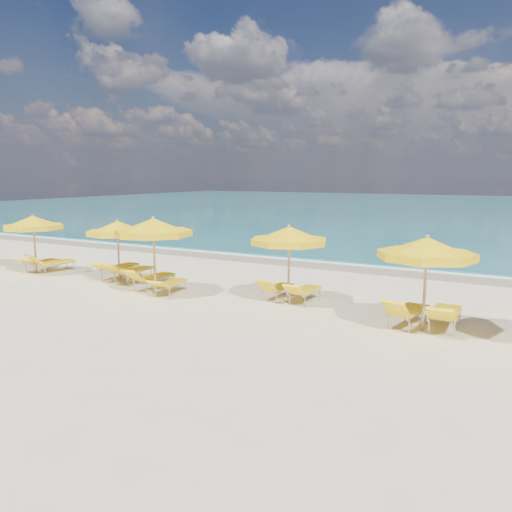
% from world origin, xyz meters
% --- Properties ---
extents(ground_plane, '(120.00, 120.00, 0.00)m').
position_xyz_m(ground_plane, '(0.00, 0.00, 0.00)').
color(ground_plane, beige).
extents(ocean, '(120.00, 80.00, 0.30)m').
position_xyz_m(ocean, '(0.00, 48.00, 0.00)').
color(ocean, '#126067').
rests_on(ocean, ground).
extents(wet_sand_band, '(120.00, 2.60, 0.01)m').
position_xyz_m(wet_sand_band, '(0.00, 7.40, 0.00)').
color(wet_sand_band, tan).
rests_on(wet_sand_band, ground).
extents(foam_line, '(120.00, 1.20, 0.03)m').
position_xyz_m(foam_line, '(0.00, 8.20, 0.00)').
color(foam_line, white).
rests_on(foam_line, ground).
extents(whitecap_near, '(14.00, 0.36, 0.05)m').
position_xyz_m(whitecap_near, '(-6.00, 17.00, 0.00)').
color(whitecap_near, white).
rests_on(whitecap_near, ground).
extents(umbrella_1, '(2.80, 2.80, 2.39)m').
position_xyz_m(umbrella_1, '(-9.34, -0.08, 2.04)').
color(umbrella_1, tan).
rests_on(umbrella_1, ground).
extents(umbrella_2, '(2.72, 2.72, 2.31)m').
position_xyz_m(umbrella_2, '(-5.31, 0.44, 1.97)').
color(umbrella_2, tan).
rests_on(umbrella_2, ground).
extents(umbrella_3, '(3.10, 3.10, 2.61)m').
position_xyz_m(umbrella_3, '(-2.75, -0.56, 2.22)').
color(umbrella_3, tan).
rests_on(umbrella_3, ground).
extents(umbrella_4, '(2.56, 2.56, 2.45)m').
position_xyz_m(umbrella_4, '(1.68, 0.53, 2.09)').
color(umbrella_4, tan).
rests_on(umbrella_4, ground).
extents(umbrella_5, '(2.65, 2.65, 2.48)m').
position_xyz_m(umbrella_5, '(5.94, -0.46, 2.12)').
color(umbrella_5, tan).
rests_on(umbrella_5, ground).
extents(lounger_1_left, '(0.63, 1.78, 0.66)m').
position_xyz_m(lounger_1_left, '(-9.70, 0.43, 0.21)').
color(lounger_1_left, '#A5A8AD').
rests_on(lounger_1_left, ground).
extents(lounger_1_right, '(0.99, 1.95, 0.85)m').
position_xyz_m(lounger_1_right, '(-8.89, 0.46, 0.23)').
color(lounger_1_right, '#A5A8AD').
rests_on(lounger_1_right, ground).
extents(lounger_2_left, '(0.71, 2.08, 0.79)m').
position_xyz_m(lounger_2_left, '(-5.76, 0.86, 0.24)').
color(lounger_2_left, '#A5A8AD').
rests_on(lounger_2_left, ground).
extents(lounger_2_right, '(0.71, 2.02, 0.83)m').
position_xyz_m(lounger_2_right, '(-4.84, 0.65, 0.24)').
color(lounger_2_right, '#A5A8AD').
rests_on(lounger_2_right, ground).
extents(lounger_3_left, '(0.86, 2.04, 0.88)m').
position_xyz_m(lounger_3_left, '(-3.30, -0.03, 0.24)').
color(lounger_3_left, '#A5A8AD').
rests_on(lounger_3_left, ground).
extents(lounger_3_right, '(0.81, 1.83, 0.66)m').
position_xyz_m(lounger_3_right, '(-2.31, -0.30, 0.21)').
color(lounger_3_right, '#A5A8AD').
rests_on(lounger_3_right, ground).
extents(lounger_4_left, '(0.65, 1.65, 0.79)m').
position_xyz_m(lounger_4_left, '(1.15, 0.84, 0.21)').
color(lounger_4_left, '#A5A8AD').
rests_on(lounger_4_left, ground).
extents(lounger_4_right, '(0.64, 1.78, 0.76)m').
position_xyz_m(lounger_4_right, '(2.10, 0.84, 0.21)').
color(lounger_4_right, '#A5A8AD').
rests_on(lounger_4_right, ground).
extents(lounger_5_left, '(0.96, 1.94, 0.89)m').
position_xyz_m(lounger_5_left, '(5.50, -0.18, 0.24)').
color(lounger_5_left, '#A5A8AD').
rests_on(lounger_5_left, ground).
extents(lounger_5_right, '(0.71, 2.05, 0.86)m').
position_xyz_m(lounger_5_right, '(6.41, -0.02, 0.25)').
color(lounger_5_right, '#A5A8AD').
rests_on(lounger_5_right, ground).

